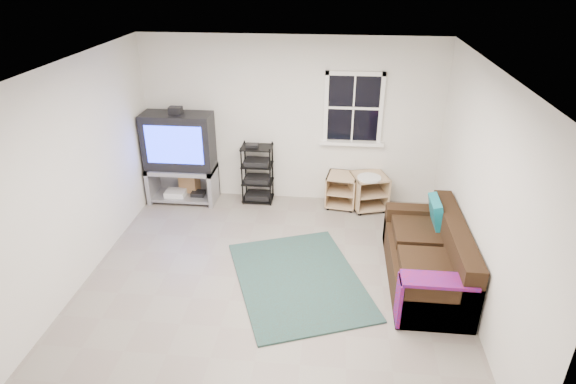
# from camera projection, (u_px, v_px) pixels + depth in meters

# --- Properties ---
(room) EXTENTS (4.60, 4.62, 4.60)m
(room) POSITION_uv_depth(u_px,v_px,m) (353.00, 113.00, 7.25)
(room) COLOR gray
(room) RESTS_ON ground
(tv_unit) EXTENTS (1.07, 0.53, 1.57)m
(tv_unit) POSITION_uv_depth(u_px,v_px,m) (180.00, 151.00, 7.53)
(tv_unit) COLOR gray
(tv_unit) RESTS_ON ground
(av_rack) EXTENTS (0.49, 0.35, 0.97)m
(av_rack) POSITION_uv_depth(u_px,v_px,m) (258.00, 177.00, 7.70)
(av_rack) COLOR black
(av_rack) RESTS_ON ground
(side_table_left) EXTENTS (0.51, 0.51, 0.54)m
(side_table_left) POSITION_uv_depth(u_px,v_px,m) (342.00, 189.00, 7.62)
(side_table_left) COLOR tan
(side_table_left) RESTS_ON ground
(side_table_right) EXTENTS (0.64, 0.64, 0.59)m
(side_table_right) POSITION_uv_depth(u_px,v_px,m) (368.00, 189.00, 7.53)
(side_table_right) COLOR tan
(side_table_right) RESTS_ON ground
(sofa) EXTENTS (0.84, 1.90, 0.87)m
(sofa) POSITION_uv_depth(u_px,v_px,m) (429.00, 259.00, 5.82)
(sofa) COLOR black
(sofa) RESTS_ON ground
(shag_rug) EXTENTS (2.05, 2.36, 0.02)m
(shag_rug) POSITION_uv_depth(u_px,v_px,m) (299.00, 280.00, 5.94)
(shag_rug) COLOR #311E16
(shag_rug) RESTS_ON ground
(paper_bag) EXTENTS (0.33, 0.25, 0.43)m
(paper_bag) POSITION_uv_depth(u_px,v_px,m) (190.00, 184.00, 7.94)
(paper_bag) COLOR #A07A47
(paper_bag) RESTS_ON ground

